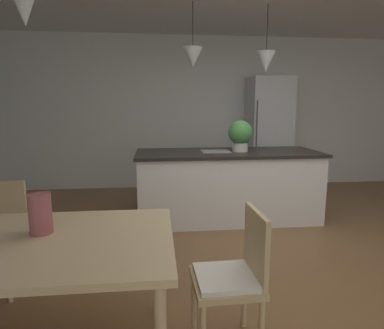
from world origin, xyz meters
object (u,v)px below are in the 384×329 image
object	(u,v)px
dining_table	(0,253)
vase_on_dining_table	(40,214)
chair_kitchen_end	(234,275)
refrigerator	(268,134)
potted_plant_on_island	(240,134)
kitchen_island	(227,185)

from	to	relation	value
dining_table	vase_on_dining_table	xyz separation A→B (m)	(0.19, 0.11, 0.18)
chair_kitchen_end	refrigerator	bearing A→B (deg)	68.61
refrigerator	potted_plant_on_island	xyz separation A→B (m)	(-0.89, -1.52, 0.14)
kitchen_island	chair_kitchen_end	bearing A→B (deg)	-101.18
dining_table	potted_plant_on_island	xyz separation A→B (m)	(1.94, 2.34, 0.44)
refrigerator	potted_plant_on_island	bearing A→B (deg)	-120.46
dining_table	potted_plant_on_island	bearing A→B (deg)	50.40
potted_plant_on_island	kitchen_island	bearing A→B (deg)	-180.00
potted_plant_on_island	vase_on_dining_table	xyz separation A→B (m)	(-1.75, -2.23, -0.26)
kitchen_island	potted_plant_on_island	size ratio (longest dim) A/B	5.87
dining_table	vase_on_dining_table	world-z (taller)	vase_on_dining_table
dining_table	vase_on_dining_table	size ratio (longest dim) A/B	8.04
dining_table	potted_plant_on_island	size ratio (longest dim) A/B	4.73
chair_kitchen_end	kitchen_island	world-z (taller)	kitchen_island
dining_table	chair_kitchen_end	world-z (taller)	chair_kitchen_end
potted_plant_on_island	refrigerator	bearing A→B (deg)	59.54
dining_table	vase_on_dining_table	distance (m)	0.28
dining_table	chair_kitchen_end	xyz separation A→B (m)	(1.32, 0.00, -0.21)
chair_kitchen_end	dining_table	bearing A→B (deg)	-179.94
chair_kitchen_end	potted_plant_on_island	xyz separation A→B (m)	(0.62, 2.34, 0.65)
chair_kitchen_end	kitchen_island	distance (m)	2.38
kitchen_island	vase_on_dining_table	xyz separation A→B (m)	(-1.59, -2.23, 0.40)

